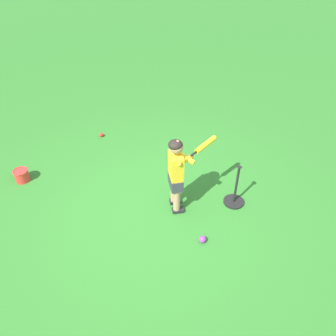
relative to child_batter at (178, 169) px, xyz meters
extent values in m
plane|color=#2D7528|center=(-0.34, 0.04, -0.65)|extent=(40.00, 40.00, 0.00)
cube|color=#232328|center=(0.00, 0.08, -0.63)|extent=(0.16, 0.11, 0.05)
cylinder|color=tan|center=(-0.02, 0.08, -0.44)|extent=(0.09, 0.09, 0.34)
cube|color=#232328|center=(-0.02, -0.09, -0.63)|extent=(0.16, 0.11, 0.05)
cylinder|color=tan|center=(-0.04, -0.09, -0.44)|extent=(0.09, 0.09, 0.34)
cube|color=#383842|center=(-0.03, -0.01, -0.19)|extent=(0.18, 0.29, 0.16)
cube|color=yellow|center=(-0.03, -0.01, 0.06)|extent=(0.18, 0.27, 0.34)
sphere|color=tan|center=(-0.03, -0.01, 0.34)|extent=(0.17, 0.17, 0.17)
ellipsoid|color=black|center=(-0.04, 0.00, 0.37)|extent=(0.20, 0.20, 0.11)
sphere|color=yellow|center=(0.11, -0.02, 0.15)|extent=(0.04, 0.04, 0.04)
cylinder|color=black|center=(0.19, 0.01, 0.16)|extent=(0.14, 0.09, 0.05)
cylinder|color=yellow|center=(0.41, 0.12, 0.20)|extent=(0.34, 0.21, 0.11)
sphere|color=yellow|center=(0.56, 0.19, 0.22)|extent=(0.07, 0.07, 0.07)
cylinder|color=yellow|center=(0.08, 0.01, 0.16)|extent=(0.24, 0.28, 0.14)
cylinder|color=yellow|center=(0.07, -0.05, 0.16)|extent=(0.29, 0.23, 0.14)
sphere|color=purple|center=(0.08, -0.67, -0.61)|extent=(0.09, 0.09, 0.09)
sphere|color=red|center=(-0.67, 2.04, -0.61)|extent=(0.07, 0.07, 0.07)
cylinder|color=black|center=(0.76, -0.18, -0.64)|extent=(0.28, 0.28, 0.03)
cylinder|color=black|center=(0.76, -0.18, -0.35)|extent=(0.03, 0.03, 0.55)
cone|color=black|center=(0.76, -0.18, -0.05)|extent=(0.07, 0.07, 0.04)
cylinder|color=red|center=(-1.97, 1.24, -0.56)|extent=(0.20, 0.20, 0.18)
torus|color=red|center=(-1.97, 1.24, -0.47)|extent=(0.22, 0.22, 0.02)
camera|label=1|loc=(-1.16, -3.05, 2.62)|focal=36.26mm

